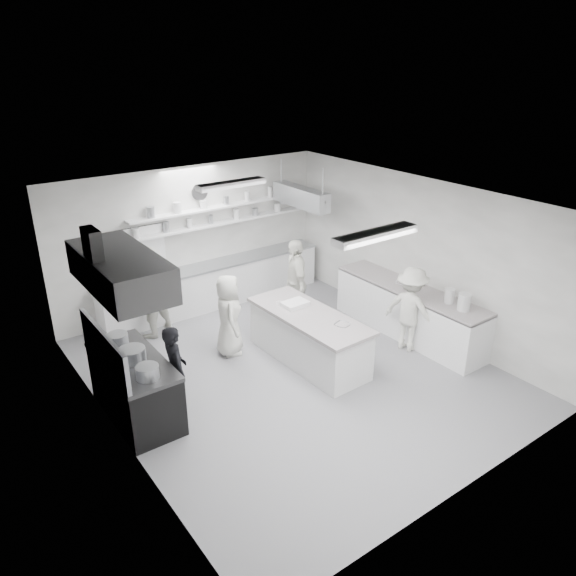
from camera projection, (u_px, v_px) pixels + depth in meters
floor at (291, 372)px, 9.51m from camera, size 6.00×7.00×0.02m
ceiling at (292, 201)px, 8.32m from camera, size 6.00×7.00×0.02m
wall_back at (193, 238)px, 11.52m from camera, size 6.00×0.04×3.00m
wall_front at (472, 392)px, 6.32m from camera, size 6.00×0.04×3.00m
wall_left at (110, 346)px, 7.30m from camera, size 0.04×7.00×3.00m
wall_right at (418, 255)px, 10.54m from camera, size 0.04×7.00×3.00m
stove at (136, 389)px, 8.23m from camera, size 0.80×1.80×0.90m
exhaust_hood at (120, 271)px, 7.48m from camera, size 0.85×2.00×0.50m
back_counter at (215, 285)px, 11.87m from camera, size 5.00×0.60×0.92m
shelf_lower at (224, 222)px, 11.70m from camera, size 4.20×0.26×0.04m
shelf_upper at (224, 206)px, 11.56m from camera, size 4.20×0.26×0.04m
pass_through_window at (134, 253)px, 10.82m from camera, size 1.30×0.04×1.00m
wall_clock at (199, 192)px, 11.22m from camera, size 0.32×0.05×0.32m
right_counter at (408, 312)px, 10.61m from camera, size 0.74×3.30×0.94m
pot_rack at (301, 197)px, 11.46m from camera, size 0.30×1.60×0.40m
light_fixture_front at (376, 235)px, 7.01m from camera, size 1.30×0.25×0.10m
light_fixture_rear at (231, 184)px, 9.69m from camera, size 1.30×0.25×0.10m
prep_island at (309, 339)px, 9.70m from camera, size 0.94×2.37×0.87m
stove_pot at (133, 356)px, 7.95m from camera, size 0.38×0.38×0.26m
cook_stove at (176, 370)px, 8.20m from camera, size 0.42×0.57×1.44m
cook_back at (148, 292)px, 10.42m from camera, size 1.01×0.87×1.79m
cook_island_left at (229, 315)px, 9.83m from camera, size 0.72×0.86×1.51m
cook_island_right at (296, 282)px, 10.90m from camera, size 0.81×1.12×1.77m
cook_right at (411, 309)px, 9.96m from camera, size 0.82×1.14×1.60m
bowl_island_a at (342, 325)px, 9.16m from camera, size 0.31×0.31×0.06m
bowl_island_b at (281, 304)px, 9.95m from camera, size 0.22×0.22×0.06m
bowl_right at (402, 283)px, 10.62m from camera, size 0.34×0.34×0.06m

